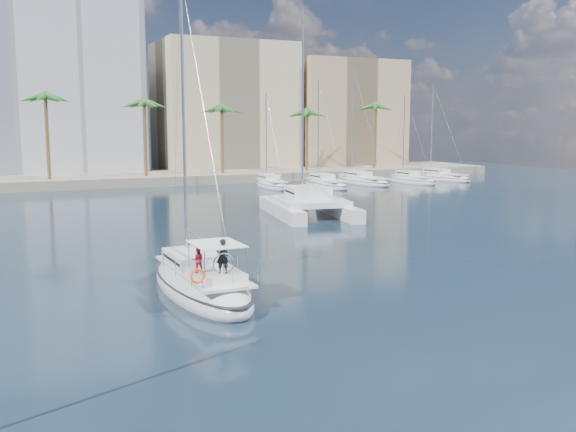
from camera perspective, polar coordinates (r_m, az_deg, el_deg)
name	(u,v)px	position (r m, az deg, el deg)	size (l,w,h in m)	color
ground	(277,301)	(28.81, -1.02, -7.59)	(160.00, 160.00, 0.00)	black
quay	(88,180)	(87.40, -17.38, 3.08)	(120.00, 14.00, 1.20)	gray
building_beige	(224,110)	(101.00, -5.69, 9.39)	(20.00, 14.00, 20.00)	#C7B48F
building_tan_right	(343,117)	(107.46, 4.93, 8.79)	(18.00, 12.00, 18.00)	tan
palm_centre	(89,104)	(83.17, -17.31, 9.52)	(3.60, 3.60, 12.30)	brown
palm_right	(333,107)	(93.98, 4.01, 9.67)	(3.60, 3.60, 12.30)	brown
main_sloop	(201,283)	(30.23, -7.76, -5.93)	(3.47, 10.55, 15.61)	silver
catamaran	(309,202)	(55.15, 1.84, 1.23)	(8.02, 12.87, 17.50)	silver
seagull	(190,284)	(29.77, -8.67, -6.00)	(1.05, 0.45, 0.19)	silver
moored_yacht_a	(271,188)	(79.19, -1.48, 2.52)	(2.72, 9.35, 11.90)	silver
moored_yacht_b	(326,187)	(80.20, 3.36, 2.58)	(3.14, 10.78, 13.72)	silver
moored_yacht_c	(362,184)	(85.15, 6.59, 2.87)	(3.55, 12.21, 15.54)	silver
moored_yacht_d	(412,183)	(87.07, 10.93, 2.89)	(2.72, 9.35, 11.90)	silver
moored_yacht_e	(442,180)	(92.56, 13.49, 3.12)	(3.14, 10.78, 13.72)	silver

